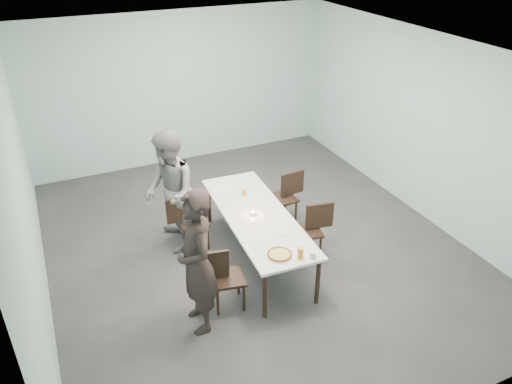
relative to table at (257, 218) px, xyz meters
name	(u,v)px	position (x,y,z in m)	size (l,w,h in m)	color
ground	(253,245)	(0.08, 0.30, -0.69)	(7.00, 7.00, 0.00)	#333335
room_shell	(253,123)	(0.08, 0.30, 1.33)	(6.02, 7.02, 3.01)	#A5D0CD
table	(257,218)	(0.00, 0.00, 0.00)	(1.04, 2.64, 0.75)	white
chair_near_left	(222,275)	(-0.84, -0.77, -0.19)	(0.64, 0.49, 0.87)	black
chair_far_left	(188,219)	(-0.83, 0.69, -0.19)	(0.63, 0.46, 0.87)	black
chair_near_right	(312,226)	(0.77, -0.27, -0.19)	(0.64, 0.49, 0.87)	black
chair_far_right	(286,194)	(0.88, 0.76, -0.19)	(0.63, 0.45, 0.87)	black
diner_near	(197,263)	(-1.22, -0.97, 0.25)	(0.69, 0.45, 1.89)	black
diner_far	(170,192)	(-1.04, 0.83, 0.24)	(0.91, 0.71, 1.87)	slate
pizza	(280,254)	(-0.15, -1.01, 0.08)	(0.34, 0.34, 0.04)	white
side_plate	(281,232)	(0.10, -0.55, 0.06)	(0.18, 0.18, 0.01)	white
beer_glass	(300,253)	(0.07, -1.16, 0.13)	(0.08, 0.08, 0.15)	orange
water_tumbler	(313,255)	(0.21, -1.22, 0.10)	(0.08, 0.08, 0.09)	silver
tealight	(253,214)	(-0.06, 0.02, 0.08)	(0.06, 0.06, 0.05)	silver
amber_tumbler	(244,192)	(0.06, 0.62, 0.10)	(0.07, 0.07, 0.08)	orange
menu	(222,189)	(-0.18, 0.92, 0.06)	(0.30, 0.22, 0.01)	silver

